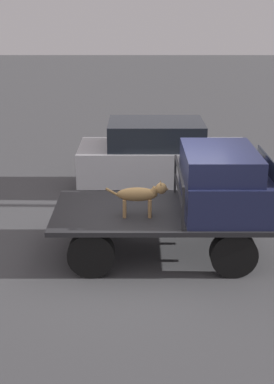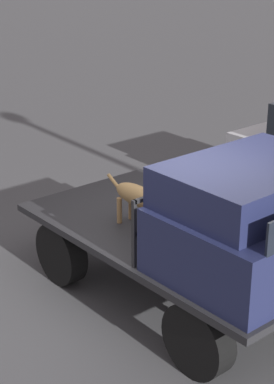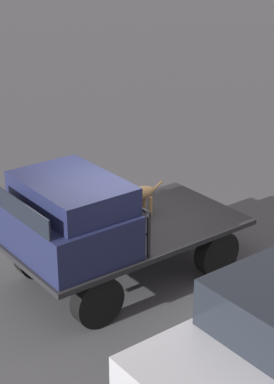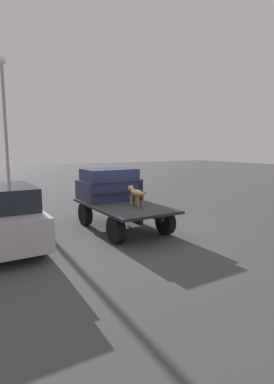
{
  "view_description": "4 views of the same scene",
  "coord_description": "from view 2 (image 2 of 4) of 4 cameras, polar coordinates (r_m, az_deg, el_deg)",
  "views": [
    {
      "loc": [
        -0.41,
        -8.73,
        4.23
      ],
      "look_at": [
        -0.41,
        -0.29,
        1.26
      ],
      "focal_mm": 50.0,
      "sensor_mm": 36.0,
      "label": 1
    },
    {
      "loc": [
        4.71,
        -4.6,
        3.96
      ],
      "look_at": [
        -0.41,
        -0.29,
        1.26
      ],
      "focal_mm": 60.0,
      "sensor_mm": 36.0,
      "label": 2
    },
    {
      "loc": [
        5.39,
        7.31,
        5.35
      ],
      "look_at": [
        -0.41,
        -0.29,
        1.26
      ],
      "focal_mm": 60.0,
      "sensor_mm": 36.0,
      "label": 3
    },
    {
      "loc": [
        -8.39,
        4.49,
        2.64
      ],
      "look_at": [
        -0.41,
        -0.29,
        1.26
      ],
      "focal_mm": 28.0,
      "sensor_mm": 36.0,
      "label": 4
    }
  ],
  "objects": [
    {
      "name": "flatbed_truck",
      "position": [
        7.39,
        3.77,
        -5.14
      ],
      "size": [
        3.75,
        2.02,
        0.84
      ],
      "color": "black",
      "rests_on": "ground"
    },
    {
      "name": "truck_headboard",
      "position": [
        6.89,
        5.69,
        -0.67
      ],
      "size": [
        0.04,
        1.9,
        0.73
      ],
      "color": "#232326",
      "rests_on": "flatbed_truck"
    },
    {
      "name": "truck_cab",
      "position": [
        6.43,
        10.53,
        -2.47
      ],
      "size": [
        1.45,
        1.9,
        1.08
      ],
      "color": "#1E2347",
      "rests_on": "flatbed_truck"
    },
    {
      "name": "dog",
      "position": [
        7.18,
        0.39,
        -0.48
      ],
      "size": [
        1.07,
        0.23,
        0.63
      ],
      "rotation": [
        0.0,
        0.0,
        -0.14
      ],
      "color": "#9E7547",
      "rests_on": "flatbed_truck"
    },
    {
      "name": "ground_plane",
      "position": [
        7.69,
        3.66,
        -9.14
      ],
      "size": [
        80.0,
        80.0,
        0.0
      ],
      "primitive_type": "plane",
      "color": "#474749"
    }
  ]
}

